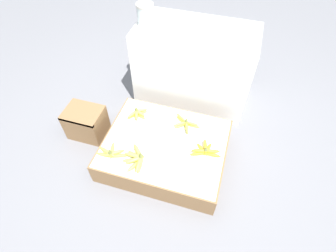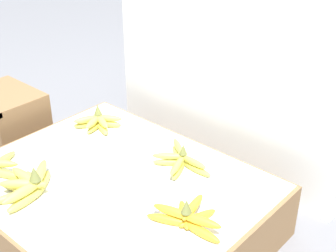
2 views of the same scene
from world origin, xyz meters
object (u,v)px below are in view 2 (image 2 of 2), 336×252
banana_bunch_front_midleft (28,186)px  banana_bunch_middle_right (188,217)px  wooden_crate (8,122)px  banana_bunch_back_midright (180,160)px  banana_bunch_back_left (98,122)px

banana_bunch_front_midleft → banana_bunch_middle_right: bearing=25.2°
wooden_crate → banana_bunch_back_midright: (0.86, 0.16, 0.09)m
banana_bunch_front_midleft → banana_bunch_middle_right: size_ratio=1.03×
banana_bunch_middle_right → banana_bunch_back_left: size_ratio=1.44×
banana_bunch_front_midleft → banana_bunch_back_midright: bearing=59.5°
banana_bunch_front_midleft → banana_bunch_back_left: banana_bunch_front_midleft is taller
wooden_crate → banana_bunch_middle_right: 1.09m
banana_bunch_middle_right → banana_bunch_back_midright: (-0.22, 0.22, -0.00)m
wooden_crate → banana_bunch_middle_right: size_ratio=1.35×
banana_bunch_front_midleft → banana_bunch_back_midright: 0.52m
banana_bunch_front_midleft → banana_bunch_back_left: size_ratio=1.48×
banana_bunch_back_midright → banana_bunch_back_left: bearing=-178.8°
banana_bunch_middle_right → banana_bunch_back_midright: bearing=134.3°
wooden_crate → banana_bunch_back_midright: size_ratio=1.37×
banana_bunch_back_left → banana_bunch_back_midright: size_ratio=0.70×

